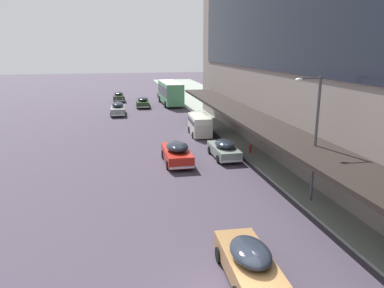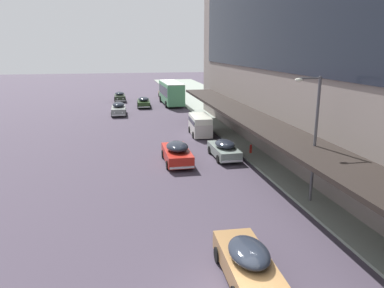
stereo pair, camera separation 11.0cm
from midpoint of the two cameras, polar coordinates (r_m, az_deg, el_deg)
The scene contains 11 objects.
transit_bus_kerbside_front at distance 57.30m, azimuth -3.12°, elevation 7.96°, with size 2.91×9.13×3.46m.
sedan_second_mid at distance 62.09m, azimuth -10.90°, elevation 7.11°, with size 1.85×4.35×1.55m.
sedan_lead_near at distance 14.83m, azimuth 8.61°, elevation -17.29°, with size 1.89×4.51×1.57m.
sedan_trailing_near at distance 55.54m, azimuth -7.33°, elevation 6.38°, with size 2.02×5.01×1.52m.
sedan_second_near at distance 49.65m, azimuth -11.06°, elevation 5.31°, with size 1.95×4.84×1.62m.
sedan_far_back at distance 65.58m, azimuth -4.14°, elevation 7.71°, with size 1.90×4.76×1.56m.
sedan_lead_mid at distance 28.28m, azimuth -2.20°, elevation -1.32°, with size 2.00×4.89×1.67m.
sedan_oncoming_front at distance 29.70m, azimuth 5.03°, elevation -0.76°, with size 1.85×4.47×1.48m.
vw_van at distance 37.38m, azimuth 1.29°, elevation 3.06°, with size 2.05×4.62×1.96m.
street_lamp at distance 21.15m, azimuth 18.09°, elevation 1.92°, with size 1.50×0.28×6.94m.
fire_hydrant at distance 30.96m, azimuth 9.04°, elevation -0.71°, with size 0.20×0.40×0.70m.
Camera 2 is at (-3.59, -10.32, 8.56)m, focal length 35.00 mm.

